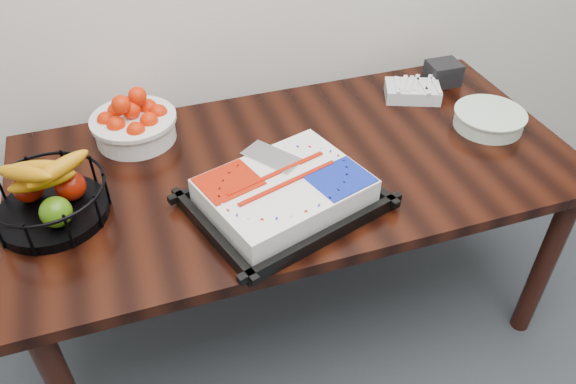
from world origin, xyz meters
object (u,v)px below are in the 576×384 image
object	(u,v)px
plate_stack	(489,119)
cake_tray	(285,194)
fruit_basket	(48,197)
tangerine_bowl	(133,119)
table	(296,181)
napkin_box	(443,73)

from	to	relation	value
plate_stack	cake_tray	bearing A→B (deg)	-167.82
fruit_basket	cake_tray	bearing A→B (deg)	-15.04
tangerine_bowl	cake_tray	bearing A→B (deg)	-53.44
cake_tray	plate_stack	size ratio (longest dim) A/B	2.43
table	cake_tray	world-z (taller)	cake_tray
napkin_box	fruit_basket	bearing A→B (deg)	-167.34
table	plate_stack	xyz separation A→B (m)	(0.70, -0.03, 0.12)
fruit_basket	napkin_box	distance (m)	1.50
table	napkin_box	xyz separation A→B (m)	(0.71, 0.30, 0.13)
cake_tray	fruit_basket	world-z (taller)	fruit_basket
tangerine_bowl	fruit_basket	bearing A→B (deg)	-130.58
cake_tray	tangerine_bowl	xyz separation A→B (m)	(-0.37, 0.49, 0.03)
table	tangerine_bowl	size ratio (longest dim) A/B	6.32
fruit_basket	plate_stack	xyz separation A→B (m)	(1.45, 0.00, -0.04)
table	tangerine_bowl	world-z (taller)	tangerine_bowl
cake_tray	plate_stack	bearing A→B (deg)	12.18
cake_tray	tangerine_bowl	size ratio (longest dim) A/B	2.11
tangerine_bowl	napkin_box	bearing A→B (deg)	0.31
fruit_basket	plate_stack	size ratio (longest dim) A/B	1.35
plate_stack	napkin_box	distance (m)	0.33
table	plate_stack	bearing A→B (deg)	-2.30
tangerine_bowl	fruit_basket	world-z (taller)	tangerine_bowl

